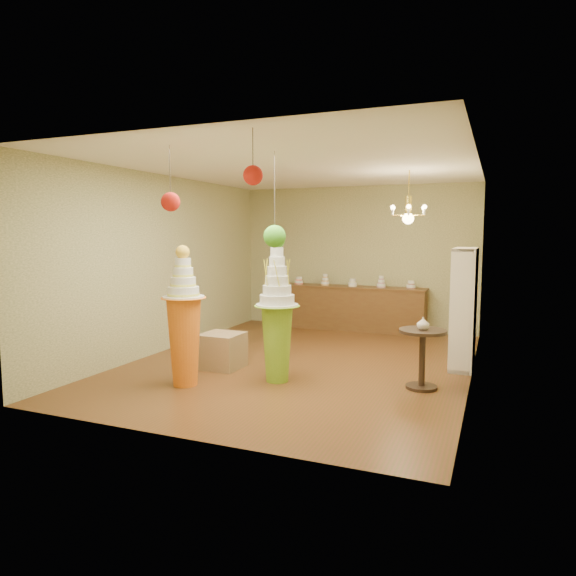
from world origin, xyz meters
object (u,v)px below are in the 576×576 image
at_px(sideboard, 352,307).
at_px(pedestal_orange, 184,330).
at_px(pedestal_green, 277,323).
at_px(round_table, 422,351).

bearing_deg(sideboard, pedestal_orange, -102.27).
xyz_separation_m(pedestal_green, sideboard, (-0.05, 4.05, -0.32)).
distance_m(pedestal_orange, sideboard, 4.80).
bearing_deg(round_table, pedestal_orange, -160.62).
height_order(sideboard, round_table, sideboard).
height_order(pedestal_green, sideboard, pedestal_green).
bearing_deg(pedestal_green, round_table, 12.24).
xyz_separation_m(pedestal_orange, sideboard, (1.02, 4.68, -0.27)).
relative_size(sideboard, round_table, 3.90).
height_order(pedestal_orange, sideboard, pedestal_orange).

